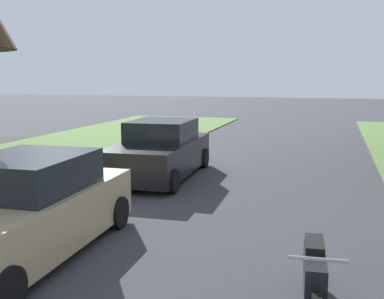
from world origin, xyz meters
TOP-DOWN VIEW (x-y plane):
  - parked_sedan_tan at (-2.31, 6.12)m, footprint 2.08×4.46m
  - parked_sedan_black at (-2.31, 12.17)m, footprint 2.08×4.46m
  - parked_motorcycle at (2.11, 5.49)m, footprint 0.60×2.05m

SIDE VIEW (x-z plane):
  - parked_motorcycle at x=2.11m, z-range 0.00..0.97m
  - parked_sedan_tan at x=-2.31m, z-range -0.06..1.51m
  - parked_sedan_black at x=-2.31m, z-range -0.06..1.51m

